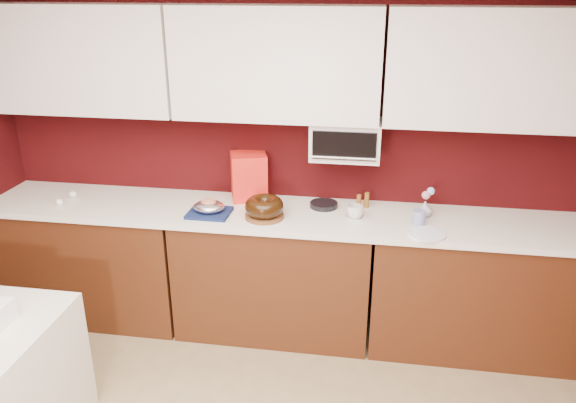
{
  "coord_description": "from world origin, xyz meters",
  "views": [
    {
      "loc": [
        0.64,
        -1.45,
        2.35
      ],
      "look_at": [
        0.11,
        1.84,
        1.02
      ],
      "focal_mm": 35.0,
      "sensor_mm": 36.0,
      "label": 1
    }
  ],
  "objects_px": {
    "coffee_mug": "(355,211)",
    "flower_vase": "(425,208)",
    "toaster_oven": "(346,139)",
    "blue_jar": "(419,217)",
    "bundt_cake": "(264,206)",
    "pandoro_box": "(249,176)",
    "foil_ham_nest": "(209,207)"
  },
  "relations": [
    {
      "from": "foil_ham_nest",
      "to": "flower_vase",
      "type": "distance_m",
      "value": 1.41
    },
    {
      "from": "toaster_oven",
      "to": "bundt_cake",
      "type": "height_order",
      "value": "toaster_oven"
    },
    {
      "from": "toaster_oven",
      "to": "foil_ham_nest",
      "type": "height_order",
      "value": "toaster_oven"
    },
    {
      "from": "bundt_cake",
      "to": "flower_vase",
      "type": "bearing_deg",
      "value": 10.5
    },
    {
      "from": "toaster_oven",
      "to": "flower_vase",
      "type": "distance_m",
      "value": 0.68
    },
    {
      "from": "bundt_cake",
      "to": "foil_ham_nest",
      "type": "distance_m",
      "value": 0.37
    },
    {
      "from": "toaster_oven",
      "to": "pandoro_box",
      "type": "distance_m",
      "value": 0.74
    },
    {
      "from": "bundt_cake",
      "to": "flower_vase",
      "type": "height_order",
      "value": "bundt_cake"
    },
    {
      "from": "toaster_oven",
      "to": "coffee_mug",
      "type": "relative_size",
      "value": 4.35
    },
    {
      "from": "toaster_oven",
      "to": "coffee_mug",
      "type": "height_order",
      "value": "toaster_oven"
    },
    {
      "from": "foil_ham_nest",
      "to": "flower_vase",
      "type": "bearing_deg",
      "value": 7.77
    },
    {
      "from": "blue_jar",
      "to": "pandoro_box",
      "type": "bearing_deg",
      "value": 166.58
    },
    {
      "from": "bundt_cake",
      "to": "pandoro_box",
      "type": "xyz_separation_m",
      "value": [
        -0.17,
        0.33,
        0.08
      ]
    },
    {
      "from": "bundt_cake",
      "to": "pandoro_box",
      "type": "bearing_deg",
      "value": 117.85
    },
    {
      "from": "pandoro_box",
      "to": "toaster_oven",
      "type": "bearing_deg",
      "value": -22.59
    },
    {
      "from": "bundt_cake",
      "to": "blue_jar",
      "type": "height_order",
      "value": "bundt_cake"
    },
    {
      "from": "bundt_cake",
      "to": "toaster_oven",
      "type": "bearing_deg",
      "value": 29.1
    },
    {
      "from": "bundt_cake",
      "to": "flower_vase",
      "type": "relative_size",
      "value": 2.19
    },
    {
      "from": "toaster_oven",
      "to": "blue_jar",
      "type": "distance_m",
      "value": 0.69
    },
    {
      "from": "flower_vase",
      "to": "blue_jar",
      "type": "bearing_deg",
      "value": -107.46
    },
    {
      "from": "toaster_oven",
      "to": "flower_vase",
      "type": "xyz_separation_m",
      "value": [
        0.53,
        -0.08,
        -0.42
      ]
    },
    {
      "from": "pandoro_box",
      "to": "flower_vase",
      "type": "bearing_deg",
      "value": -24.49
    },
    {
      "from": "foil_ham_nest",
      "to": "bundt_cake",
      "type": "bearing_deg",
      "value": 0.07
    },
    {
      "from": "coffee_mug",
      "to": "blue_jar",
      "type": "relative_size",
      "value": 1.1
    },
    {
      "from": "toaster_oven",
      "to": "foil_ham_nest",
      "type": "distance_m",
      "value": 1.0
    },
    {
      "from": "foil_ham_nest",
      "to": "blue_jar",
      "type": "relative_size",
      "value": 2.16
    },
    {
      "from": "coffee_mug",
      "to": "blue_jar",
      "type": "distance_m",
      "value": 0.41
    },
    {
      "from": "foil_ham_nest",
      "to": "coffee_mug",
      "type": "distance_m",
      "value": 0.96
    },
    {
      "from": "coffee_mug",
      "to": "flower_vase",
      "type": "height_order",
      "value": "flower_vase"
    },
    {
      "from": "foil_ham_nest",
      "to": "coffee_mug",
      "type": "height_order",
      "value": "coffee_mug"
    },
    {
      "from": "bundt_cake",
      "to": "foil_ham_nest",
      "type": "bearing_deg",
      "value": -179.93
    },
    {
      "from": "toaster_oven",
      "to": "foil_ham_nest",
      "type": "relative_size",
      "value": 2.21
    }
  ]
}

